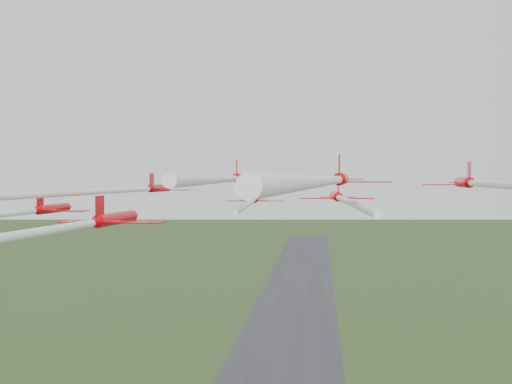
# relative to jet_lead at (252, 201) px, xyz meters

# --- Properties ---
(runway) EXTENTS (38.00, 900.00, 0.04)m
(runway) POSITION_rel_jet_lead_xyz_m (-2.13, 185.09, -55.96)
(runway) COLOR #2F2F31
(runway) RESTS_ON ground
(jet_lead) EXTENTS (8.68, 46.72, 2.58)m
(jet_lead) POSITION_rel_jet_lead_xyz_m (0.00, 0.00, 0.00)
(jet_lead) COLOR #C60008
(jet_row2_left) EXTENTS (8.01, 46.43, 2.37)m
(jet_row2_left) POSITION_rel_jet_lead_xyz_m (-11.73, -18.86, 1.94)
(jet_row2_left) COLOR #C60008
(jet_row2_right) EXTENTS (9.16, 49.32, 2.73)m
(jet_row2_right) POSITION_rel_jet_lead_xyz_m (11.81, -18.92, 0.97)
(jet_row2_right) COLOR #C60008
(jet_row3_mid) EXTENTS (7.88, 55.04, 2.33)m
(jet_row3_mid) POSITION_rel_jet_lead_xyz_m (1.83, -38.04, 3.22)
(jet_row3_mid) COLOR #C60008
(jet_row3_right) EXTENTS (8.66, 49.15, 2.56)m
(jet_row3_right) POSITION_rel_jet_lead_xyz_m (23.39, -34.07, 2.80)
(jet_row3_right) COLOR #C60008
(jet_row4_left) EXTENTS (9.09, 50.99, 2.69)m
(jet_row4_left) POSITION_rel_jet_lead_xyz_m (-9.46, -47.45, -0.35)
(jet_row4_left) COLOR #C60008
(jet_row4_right) EXTENTS (8.66, 53.83, 2.56)m
(jet_row4_right) POSITION_rel_jet_lead_xyz_m (10.32, -48.19, 3.16)
(jet_row4_right) COLOR #C60008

